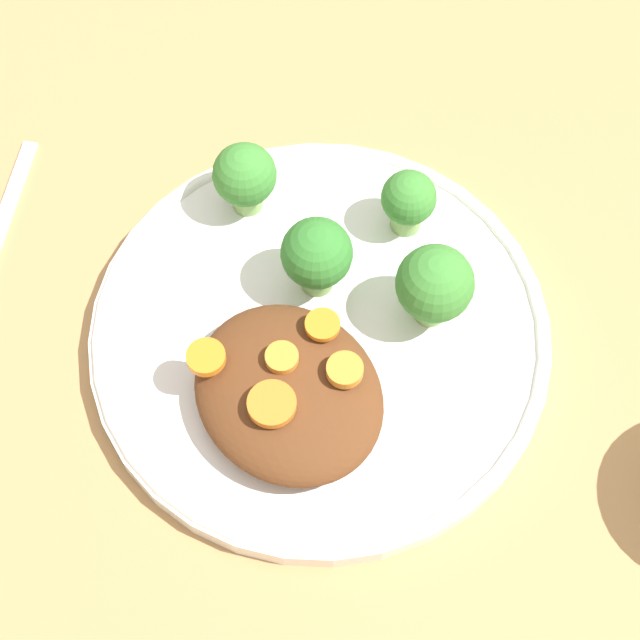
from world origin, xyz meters
name	(u,v)px	position (x,y,z in m)	size (l,w,h in m)	color
ground_plane	(320,342)	(0.00, 0.00, 0.00)	(4.00, 4.00, 0.00)	tan
plate	(320,335)	(0.00, 0.00, 0.01)	(0.28, 0.28, 0.02)	white
stew_mound	(289,393)	(0.04, 0.03, 0.03)	(0.10, 0.12, 0.03)	#5B3319
broccoli_floret_0	(435,285)	(-0.06, 0.03, 0.05)	(0.05, 0.05, 0.06)	#7FA85B
broccoli_floret_1	(408,201)	(-0.09, -0.03, 0.04)	(0.03, 0.03, 0.05)	#7FA85B
broccoli_floret_2	(245,177)	(-0.02, -0.10, 0.05)	(0.04, 0.04, 0.05)	#7FA85B
broccoli_floret_3	(317,255)	(-0.02, -0.03, 0.05)	(0.04, 0.04, 0.06)	#759E51
carrot_slice_0	(282,358)	(0.04, 0.01, 0.05)	(0.02, 0.02, 0.01)	orange
carrot_slice_1	(345,370)	(0.01, 0.04, 0.05)	(0.02, 0.02, 0.01)	orange
carrot_slice_2	(272,404)	(0.06, 0.03, 0.05)	(0.03, 0.03, 0.01)	orange
carrot_slice_3	(206,357)	(0.07, -0.01, 0.05)	(0.02, 0.02, 0.01)	orange
carrot_slice_4	(323,325)	(0.01, 0.01, 0.05)	(0.02, 0.02, 0.00)	orange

